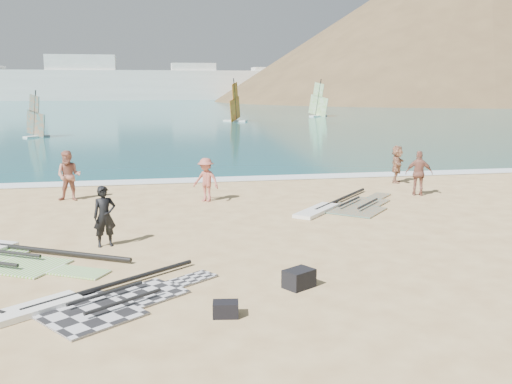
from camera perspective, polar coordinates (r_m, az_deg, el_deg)
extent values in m
plane|color=#DBBE80|center=(13.66, 2.37, -7.23)|extent=(300.00, 300.00, 0.00)
cube|color=#0B4653|center=(144.75, -9.65, 8.87)|extent=(300.00, 240.00, 0.06)
cube|color=white|center=(25.48, -3.89, 1.18)|extent=(300.00, 1.20, 0.04)
cube|color=white|center=(163.55, -16.96, 10.17)|extent=(160.00, 8.00, 8.00)
cube|color=white|center=(163.56, -17.00, 10.87)|extent=(18.00, 7.00, 12.00)
cube|color=white|center=(163.17, -6.27, 10.92)|extent=(12.00, 7.00, 10.00)
cube|color=white|center=(167.03, 2.47, 10.79)|extent=(16.00, 7.00, 9.00)
cube|color=white|center=(172.68, 9.07, 11.00)|extent=(10.00, 7.00, 11.00)
cone|color=brown|center=(167.65, 21.19, 8.54)|extent=(143.00, 143.00, 45.00)
cube|color=black|center=(11.27, -16.60, -11.54)|extent=(2.34, 2.38, 0.04)
cube|color=black|center=(11.99, -10.65, -9.90)|extent=(1.69, 1.67, 0.04)
cube|color=black|center=(12.66, -6.39, -8.66)|extent=(1.18, 1.06, 0.04)
cylinder|color=black|center=(12.45, -13.89, -8.87)|extent=(3.36, 2.50, 0.10)
cylinder|color=black|center=(11.77, -14.78, -9.75)|extent=(1.41, 1.06, 0.07)
cylinder|color=black|center=(11.27, -13.05, -10.59)|extent=(1.41, 1.06, 0.07)
cube|color=white|center=(11.59, -22.14, -11.05)|extent=(2.06, 1.73, 0.12)
cube|color=#5CC01E|center=(14.46, -21.84, -6.90)|extent=(2.01, 1.97, 0.04)
cube|color=#5CC01E|center=(13.61, -17.29, -7.70)|extent=(1.45, 1.21, 0.04)
cylinder|color=black|center=(15.35, -20.43, -5.49)|extent=(4.39, 2.56, 0.12)
cylinder|color=black|center=(15.32, -23.74, -5.53)|extent=(1.83, 1.09, 0.09)
cube|color=orange|center=(19.57, 9.50, -1.79)|extent=(2.62, 2.60, 0.04)
cube|color=orange|center=(21.00, 11.05, -0.99)|extent=(1.85, 1.86, 0.04)
cube|color=orange|center=(22.17, 12.17, -0.42)|extent=(1.21, 1.26, 0.04)
cylinder|color=black|center=(21.02, 8.54, -0.68)|extent=(3.05, 3.43, 0.11)
cylinder|color=black|center=(20.28, 9.32, -0.94)|extent=(1.29, 1.44, 0.08)
cylinder|color=black|center=(20.05, 11.13, -1.14)|extent=(1.29, 1.44, 0.08)
cube|color=white|center=(19.10, 6.09, -1.89)|extent=(2.02, 2.17, 0.12)
cube|color=black|center=(12.13, 4.32, -8.62)|extent=(0.75, 0.70, 0.39)
cube|color=black|center=(10.70, -3.06, -11.62)|extent=(0.51, 0.39, 0.28)
imported|color=black|center=(15.43, -14.91, -2.37)|extent=(0.67, 0.52, 1.62)
imported|color=#AD6C59|center=(21.92, -18.21, 1.55)|extent=(1.00, 0.83, 1.85)
imported|color=#AF5B4F|center=(20.78, -5.03, 1.22)|extent=(1.18, 1.10, 1.60)
imported|color=#945B4A|center=(22.69, 15.99, 1.81)|extent=(1.09, 0.79, 1.72)
imported|color=#AA7559|center=(25.47, 13.91, 2.73)|extent=(1.14, 1.55, 1.62)
cube|color=white|center=(49.42, -21.10, 5.21)|extent=(1.92, 1.90, 0.12)
cube|color=#DF531A|center=(49.35, -21.18, 6.38)|extent=(1.83, 1.87, 2.28)
cube|color=#DF531A|center=(49.27, -21.30, 8.20)|extent=(1.05, 1.07, 1.58)
cylinder|color=black|center=(49.30, -21.25, 7.39)|extent=(0.57, 0.58, 3.62)
cube|color=white|center=(66.12, -2.10, 7.13)|extent=(2.76, 2.02, 0.16)
cube|color=red|center=(66.05, -2.11, 8.28)|extent=(1.68, 2.94, 2.97)
cube|color=red|center=(66.00, -2.12, 10.05)|extent=(0.97, 1.67, 2.06)
cylinder|color=black|center=(66.01, -2.11, 9.27)|extent=(0.56, 0.87, 4.71)
cube|color=white|center=(76.89, 6.22, 7.58)|extent=(2.73, 2.14, 0.16)
cube|color=#6AAC23|center=(76.83, 6.24, 8.57)|extent=(1.86, 2.85, 2.98)
cube|color=#6AAC23|center=(76.78, 6.27, 10.09)|extent=(1.07, 1.62, 2.07)
cylinder|color=black|center=(76.80, 6.26, 9.41)|extent=(0.60, 0.85, 4.73)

